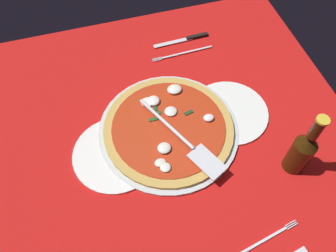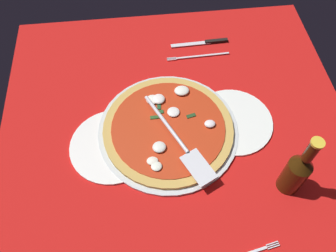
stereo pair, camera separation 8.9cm
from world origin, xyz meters
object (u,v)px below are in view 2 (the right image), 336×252
(dinner_plate_left, at_px, (233,121))
(beer_bottle, at_px, (297,171))
(dinner_plate_right, at_px, (112,146))
(place_setting_near, at_px, (201,50))
(pizza, at_px, (168,126))
(pizza_server, at_px, (179,141))

(dinner_plate_left, height_order, beer_bottle, beer_bottle)
(beer_bottle, bearing_deg, dinner_plate_left, -64.92)
(dinner_plate_right, xyz_separation_m, place_setting_near, (-0.30, -0.33, -0.00))
(dinner_plate_left, height_order, pizza, pizza)
(pizza, height_order, pizza_server, pizza_server)
(pizza_server, bearing_deg, dinner_plate_left, 86.27)
(dinner_plate_left, distance_m, dinner_plate_right, 0.34)
(dinner_plate_right, relative_size, pizza_server, 0.80)
(dinner_plate_right, xyz_separation_m, pizza, (-0.16, -0.04, 0.01))
(dinner_plate_right, relative_size, place_setting_near, 1.09)
(dinner_plate_left, xyz_separation_m, pizza, (0.18, 0.00, 0.01))
(dinner_plate_right, height_order, beer_bottle, beer_bottle)
(dinner_plate_right, relative_size, beer_bottle, 1.06)
(pizza, xyz_separation_m, place_setting_near, (-0.14, -0.30, -0.02))
(pizza, distance_m, place_setting_near, 0.33)
(dinner_plate_left, distance_m, beer_bottle, 0.24)
(dinner_plate_left, bearing_deg, pizza, 1.18)
(dinner_plate_left, distance_m, pizza_server, 0.18)
(pizza, bearing_deg, dinner_plate_left, -178.82)
(pizza, relative_size, pizza_server, 1.25)
(dinner_plate_left, xyz_separation_m, beer_bottle, (-0.10, 0.20, 0.08))
(pizza_server, distance_m, beer_bottle, 0.30)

